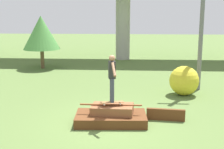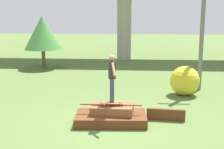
{
  "view_description": "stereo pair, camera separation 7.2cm",
  "coord_description": "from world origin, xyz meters",
  "px_view_note": "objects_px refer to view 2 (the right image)",
  "views": [
    {
      "loc": [
        0.67,
        -10.2,
        3.84
      ],
      "look_at": [
        0.04,
        -0.04,
        1.72
      ],
      "focal_mm": 50.0,
      "sensor_mm": 36.0,
      "label": 1
    },
    {
      "loc": [
        0.74,
        -10.19,
        3.84
      ],
      "look_at": [
        0.04,
        -0.04,
        1.72
      ],
      "focal_mm": 50.0,
      "sensor_mm": 36.0,
      "label": 2
    }
  ],
  "objects_px": {
    "skateboard": "(112,102)",
    "tree_behind_left": "(42,33)",
    "utility_pole": "(203,20)",
    "skater": "(112,75)",
    "bush_yellow_flowering": "(185,81)"
  },
  "relations": [
    {
      "from": "skateboard",
      "to": "utility_pole",
      "type": "bearing_deg",
      "value": 51.35
    },
    {
      "from": "utility_pole",
      "to": "tree_behind_left",
      "type": "height_order",
      "value": "utility_pole"
    },
    {
      "from": "skater",
      "to": "bush_yellow_flowering",
      "type": "xyz_separation_m",
      "value": [
        3.06,
        3.86,
        -1.03
      ]
    },
    {
      "from": "tree_behind_left",
      "to": "utility_pole",
      "type": "bearing_deg",
      "value": -29.16
    },
    {
      "from": "skateboard",
      "to": "tree_behind_left",
      "type": "height_order",
      "value": "tree_behind_left"
    },
    {
      "from": "skateboard",
      "to": "skater",
      "type": "distance_m",
      "value": 0.94
    },
    {
      "from": "skateboard",
      "to": "tree_behind_left",
      "type": "distance_m",
      "value": 11.46
    },
    {
      "from": "utility_pole",
      "to": "tree_behind_left",
      "type": "relative_size",
      "value": 1.88
    },
    {
      "from": "tree_behind_left",
      "to": "bush_yellow_flowering",
      "type": "distance_m",
      "value": 10.51
    },
    {
      "from": "skateboard",
      "to": "utility_pole",
      "type": "distance_m",
      "value": 6.82
    },
    {
      "from": "skateboard",
      "to": "tree_behind_left",
      "type": "bearing_deg",
      "value": 117.71
    },
    {
      "from": "skateboard",
      "to": "bush_yellow_flowering",
      "type": "bearing_deg",
      "value": 51.65
    },
    {
      "from": "skateboard",
      "to": "utility_pole",
      "type": "height_order",
      "value": "utility_pole"
    },
    {
      "from": "skateboard",
      "to": "utility_pole",
      "type": "relative_size",
      "value": 0.12
    },
    {
      "from": "tree_behind_left",
      "to": "bush_yellow_flowering",
      "type": "xyz_separation_m",
      "value": [
        8.33,
        -6.18,
        -1.69
      ]
    }
  ]
}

